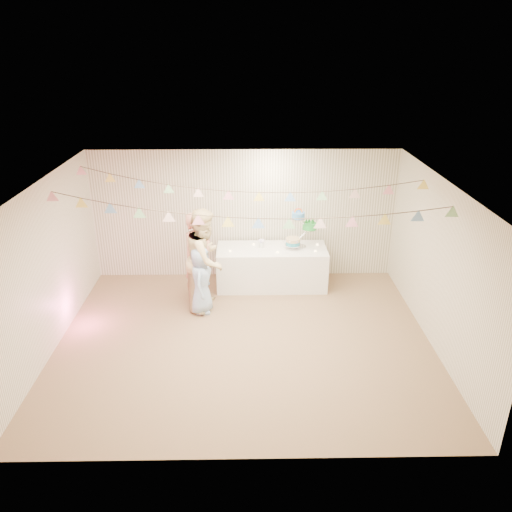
{
  "coord_description": "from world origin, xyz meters",
  "views": [
    {
      "loc": [
        0.07,
        -6.89,
        4.5
      ],
      "look_at": [
        0.2,
        0.8,
        1.15
      ],
      "focal_mm": 35.0,
      "sensor_mm": 36.0,
      "label": 1
    }
  ],
  "objects_px": {
    "person_adult_a": "(198,258)",
    "person_adult_b": "(205,259)",
    "table": "(272,267)",
    "cake_stand": "(301,231)",
    "person_child": "(201,280)"
  },
  "relations": [
    {
      "from": "cake_stand",
      "to": "person_adult_b",
      "type": "xyz_separation_m",
      "value": [
        -1.76,
        -0.85,
        -0.19
      ]
    },
    {
      "from": "person_adult_a",
      "to": "person_adult_b",
      "type": "bearing_deg",
      "value": -107.34
    },
    {
      "from": "cake_stand",
      "to": "person_child",
      "type": "xyz_separation_m",
      "value": [
        -1.84,
        -1.06,
        -0.5
      ]
    },
    {
      "from": "person_adult_a",
      "to": "table",
      "type": "bearing_deg",
      "value": -28.7
    },
    {
      "from": "person_adult_a",
      "to": "person_child",
      "type": "xyz_separation_m",
      "value": [
        0.09,
        -0.47,
        -0.23
      ]
    },
    {
      "from": "person_adult_b",
      "to": "table",
      "type": "bearing_deg",
      "value": -42.18
    },
    {
      "from": "cake_stand",
      "to": "person_child",
      "type": "height_order",
      "value": "cake_stand"
    },
    {
      "from": "table",
      "to": "person_child",
      "type": "bearing_deg",
      "value": -142.05
    },
    {
      "from": "person_adult_a",
      "to": "person_adult_b",
      "type": "height_order",
      "value": "person_adult_b"
    },
    {
      "from": "cake_stand",
      "to": "person_adult_a",
      "type": "height_order",
      "value": "person_adult_a"
    },
    {
      "from": "person_adult_a",
      "to": "person_child",
      "type": "bearing_deg",
      "value": -128.98
    },
    {
      "from": "cake_stand",
      "to": "person_adult_a",
      "type": "relative_size",
      "value": 0.44
    },
    {
      "from": "cake_stand",
      "to": "person_adult_a",
      "type": "bearing_deg",
      "value": -163.14
    },
    {
      "from": "cake_stand",
      "to": "person_adult_b",
      "type": "relative_size",
      "value": 0.4
    },
    {
      "from": "cake_stand",
      "to": "person_adult_b",
      "type": "height_order",
      "value": "person_adult_b"
    }
  ]
}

